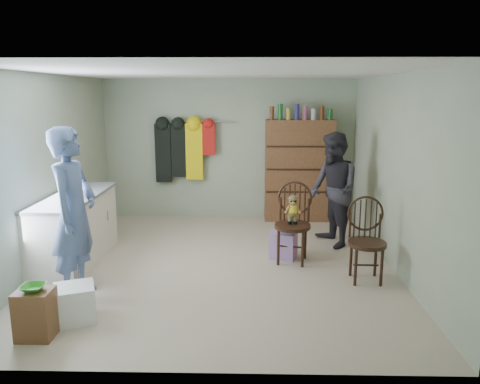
{
  "coord_description": "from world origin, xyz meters",
  "views": [
    {
      "loc": [
        0.39,
        -5.94,
        2.25
      ],
      "look_at": [
        0.25,
        0.2,
        0.95
      ],
      "focal_mm": 35.0,
      "sensor_mm": 36.0,
      "label": 1
    }
  ],
  "objects_px": {
    "chair_front": "(293,217)",
    "chair_far": "(366,236)",
    "counter": "(75,229)",
    "dresser": "(299,170)"
  },
  "relations": [
    {
      "from": "counter",
      "to": "dresser",
      "type": "distance_m",
      "value": 3.96
    },
    {
      "from": "chair_front",
      "to": "chair_far",
      "type": "bearing_deg",
      "value": -24.84
    },
    {
      "from": "counter",
      "to": "chair_far",
      "type": "xyz_separation_m",
      "value": [
        3.75,
        -0.47,
        0.08
      ]
    },
    {
      "from": "counter",
      "to": "chair_far",
      "type": "bearing_deg",
      "value": -7.09
    },
    {
      "from": "chair_front",
      "to": "counter",
      "type": "bearing_deg",
      "value": -164.47
    },
    {
      "from": "chair_front",
      "to": "chair_far",
      "type": "xyz_separation_m",
      "value": [
        0.83,
        -0.63,
        -0.06
      ]
    },
    {
      "from": "dresser",
      "to": "chair_front",
      "type": "bearing_deg",
      "value": -97.53
    },
    {
      "from": "chair_far",
      "to": "dresser",
      "type": "bearing_deg",
      "value": 102.97
    },
    {
      "from": "chair_front",
      "to": "dresser",
      "type": "height_order",
      "value": "dresser"
    },
    {
      "from": "counter",
      "to": "dresser",
      "type": "xyz_separation_m",
      "value": [
        3.2,
        2.3,
        0.44
      ]
    }
  ]
}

